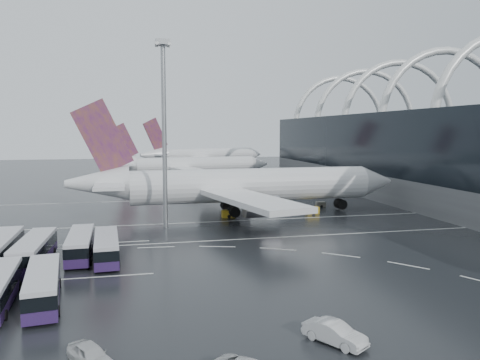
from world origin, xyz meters
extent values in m
plane|color=black|center=(0.00, 0.00, 0.00)|extent=(420.00, 420.00, 0.00)
torus|color=white|center=(58.00, 28.00, 18.00)|extent=(33.80, 1.80, 33.80)
torus|color=white|center=(58.00, 47.00, 18.00)|extent=(33.80, 1.80, 33.80)
torus|color=white|center=(58.00, 66.00, 18.00)|extent=(33.80, 1.80, 33.80)
torus|color=white|center=(58.00, 85.00, 18.00)|extent=(33.80, 1.80, 33.80)
cube|color=white|center=(0.00, -2.00, 0.01)|extent=(120.00, 0.25, 0.01)
cube|color=white|center=(0.00, 12.00, 0.01)|extent=(120.00, 0.25, 0.01)
cube|color=white|center=(0.00, 40.00, 0.01)|extent=(120.00, 0.25, 0.01)
cube|color=white|center=(-24.00, -16.00, 0.01)|extent=(28.00, 0.25, 0.01)
cube|color=white|center=(-24.00, 0.00, 0.01)|extent=(28.00, 0.25, 0.01)
cylinder|color=silver|center=(9.95, 18.35, 5.57)|extent=(45.77, 7.37, 6.34)
cone|color=silver|center=(36.04, 18.94, 5.57)|extent=(6.70, 6.49, 6.34)
cone|color=silver|center=(-18.32, 17.71, 6.67)|extent=(11.07, 6.58, 6.34)
cube|color=#52196B|center=(-17.23, 17.73, 14.75)|extent=(10.54, 0.89, 13.44)
cube|color=silver|center=(-16.14, 17.75, 6.67)|extent=(5.36, 19.78, 0.55)
cube|color=silver|center=(5.89, 4.59, 4.92)|extent=(13.73, 28.35, 0.87)
cube|color=silver|center=(5.27, 31.90, 4.92)|extent=(12.59, 28.27, 0.87)
cylinder|color=gray|center=(9.08, 8.49, 2.95)|extent=(6.09, 3.85, 3.72)
cylinder|color=gray|center=(8.64, 28.15, 2.95)|extent=(6.09, 3.85, 3.72)
cube|color=black|center=(5.58, 18.25, 1.20)|extent=(13.27, 7.29, 2.40)
cylinder|color=silver|center=(7.26, 82.61, 4.76)|extent=(37.93, 8.15, 5.41)
cone|color=silver|center=(28.81, 84.19, 4.76)|extent=(5.98, 5.81, 5.41)
cone|color=silver|center=(-16.16, 80.89, 5.69)|extent=(9.70, 6.08, 5.41)
cube|color=#52196B|center=(-15.23, 80.96, 12.60)|extent=(9.01, 1.22, 11.47)
cube|color=silver|center=(-14.30, 81.03, 5.69)|extent=(5.42, 17.06, 0.47)
cube|color=silver|center=(4.38, 70.70, 4.20)|extent=(12.78, 24.23, 0.75)
cube|color=silver|center=(2.68, 93.97, 4.20)|extent=(9.64, 24.00, 0.75)
cylinder|color=gray|center=(6.94, 74.16, 2.52)|extent=(5.35, 3.54, 3.17)
cylinder|color=gray|center=(5.71, 90.92, 2.52)|extent=(5.35, 3.54, 3.17)
cube|color=black|center=(3.53, 82.34, 1.03)|extent=(11.61, 6.78, 2.05)
cylinder|color=silver|center=(19.16, 128.83, 5.46)|extent=(40.76, 21.95, 6.21)
cone|color=silver|center=(41.28, 138.19, 5.46)|extent=(8.34, 8.22, 6.21)
cone|color=silver|center=(-4.94, 118.62, 6.53)|extent=(12.28, 9.89, 6.21)
cube|color=#52196B|center=(-3.96, 119.04, 14.46)|extent=(9.75, 4.61, 13.16)
cube|color=silver|center=(-2.97, 119.46, 6.53)|extent=(11.95, 19.63, 0.54)
cube|color=silver|center=(20.43, 114.83, 4.82)|extent=(21.48, 26.24, 0.86)
cube|color=silver|center=(9.99, 139.48, 4.82)|extent=(12.44, 27.71, 0.86)
cylinder|color=gray|center=(21.93, 119.53, 2.89)|extent=(6.84, 5.65, 3.64)
cylinder|color=gray|center=(14.41, 137.28, 2.89)|extent=(6.84, 5.65, 3.64)
cube|color=black|center=(15.21, 127.16, 1.18)|extent=(14.50, 11.32, 2.36)
cylinder|color=black|center=(-26.02, -13.55, 0.53)|extent=(0.40, 1.07, 1.06)
cylinder|color=black|center=(-26.22, -4.72, 0.53)|extent=(0.40, 1.07, 1.06)
cube|color=#2C1544|center=(-23.61, -9.69, 0.91)|extent=(3.16, 13.16, 1.11)
cube|color=black|center=(-23.61, -9.69, 2.12)|extent=(3.22, 12.90, 1.31)
cube|color=silver|center=(-23.61, -9.69, 3.00)|extent=(3.16, 13.16, 0.45)
cylinder|color=black|center=(-22.28, -13.91, 0.50)|extent=(0.37, 1.01, 1.01)
cylinder|color=black|center=(-25.09, -13.86, 0.50)|extent=(0.37, 1.01, 1.01)
cylinder|color=black|center=(-22.13, -5.52, 0.50)|extent=(0.37, 1.01, 1.01)
cylinder|color=black|center=(-24.93, -5.47, 0.50)|extent=(0.37, 1.01, 1.01)
cube|color=#2C1544|center=(-18.67, -7.28, 0.86)|extent=(3.21, 12.54, 1.05)
cube|color=black|center=(-18.67, -7.28, 2.01)|extent=(3.26, 12.29, 1.25)
cube|color=silver|center=(-18.67, -7.28, 2.85)|extent=(3.21, 12.54, 0.43)
cylinder|color=black|center=(-17.20, -11.22, 0.48)|extent=(0.37, 0.97, 0.96)
cylinder|color=black|center=(-19.87, -11.31, 0.48)|extent=(0.37, 0.97, 0.96)
cylinder|color=black|center=(-17.48, -3.25, 0.48)|extent=(0.37, 0.97, 0.96)
cylinder|color=black|center=(-20.15, -3.35, 0.48)|extent=(0.37, 0.97, 0.96)
cube|color=#2C1544|center=(-15.39, -9.17, 0.85)|extent=(3.46, 12.43, 1.04)
cube|color=black|center=(-15.39, -9.17, 1.99)|extent=(3.50, 12.19, 1.23)
cube|color=silver|center=(-15.39, -9.17, 2.81)|extent=(3.46, 12.43, 0.43)
cylinder|color=black|center=(-13.84, -13.02, 0.47)|extent=(0.39, 0.96, 0.95)
cylinder|color=black|center=(-16.47, -13.17, 0.47)|extent=(0.39, 0.96, 0.95)
cylinder|color=black|center=(-14.31, -5.17, 0.47)|extent=(0.39, 0.96, 0.95)
cylinder|color=black|center=(-16.93, -5.32, 0.47)|extent=(0.39, 0.96, 0.95)
cylinder|color=black|center=(-22.62, -26.51, 0.46)|extent=(0.40, 0.95, 0.93)
cylinder|color=black|center=(-23.22, -18.82, 0.46)|extent=(0.40, 0.95, 0.93)
cube|color=#2C1544|center=(-20.27, -22.84, 0.86)|extent=(4.38, 12.62, 1.05)
cube|color=black|center=(-20.27, -22.84, 2.00)|extent=(4.40, 12.38, 1.24)
cube|color=silver|center=(-20.27, -22.84, 2.83)|extent=(4.38, 12.62, 0.43)
cylinder|color=black|center=(-18.43, -26.59, 0.48)|extent=(0.46, 0.99, 0.95)
cylinder|color=black|center=(-21.05, -26.94, 0.48)|extent=(0.46, 0.99, 0.95)
cylinder|color=black|center=(-19.48, -18.75, 0.48)|extent=(0.46, 0.99, 0.95)
cylinder|color=black|center=(-22.11, -19.10, 0.48)|extent=(0.46, 0.99, 0.95)
imported|color=silver|center=(-14.90, -36.04, 0.75)|extent=(3.81, 4.66, 1.50)
imported|color=silver|center=(2.57, -36.50, 0.82)|extent=(4.16, 5.11, 1.64)
cylinder|color=gray|center=(-7.04, 9.24, 14.74)|extent=(0.74, 0.74, 29.48)
cube|color=gray|center=(-7.04, 9.24, 29.80)|extent=(2.32, 2.32, 0.84)
cube|color=white|center=(-7.04, 9.24, 29.48)|extent=(2.11, 2.11, 0.42)
cube|color=gold|center=(21.30, 15.93, 0.66)|extent=(2.41, 1.43, 1.32)
cube|color=slate|center=(21.94, 33.21, 0.62)|extent=(2.26, 1.34, 1.23)
cube|color=gold|center=(4.77, 15.63, 0.65)|extent=(2.38, 1.41, 1.30)
cube|color=slate|center=(25.91, 23.01, 0.53)|extent=(1.95, 1.15, 1.06)
cube|color=gold|center=(16.08, 35.81, 0.52)|extent=(1.90, 1.12, 1.04)
camera|label=1|loc=(-11.63, -67.62, 15.82)|focal=35.00mm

